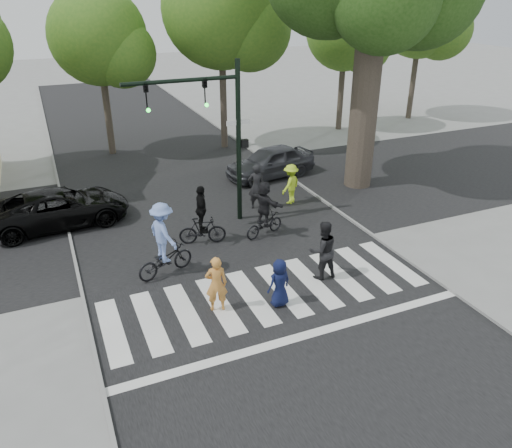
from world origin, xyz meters
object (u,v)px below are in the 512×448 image
Objects in this scene: traffic_signal at (216,122)px; cyclist_right at (264,212)px; car_suv at (59,208)px; car_grey at (270,162)px; pedestrian_woman at (216,284)px; pedestrian_adult at (323,250)px; cyclist_mid at (202,220)px; pedestrian_child at (280,283)px; cyclist_left at (164,244)px.

traffic_signal is 3.59m from cyclist_right.
car_grey is at bearing -84.91° from car_suv.
car_suv is at bearing -89.23° from car_grey.
pedestrian_adult reaches higher than pedestrian_woman.
car_suv is at bearing 141.25° from cyclist_mid.
pedestrian_woman is at bearing -130.16° from cyclist_right.
cyclist_right is at bearing -124.78° from car_suv.
cyclist_left reaches higher than pedestrian_child.
cyclist_mid is at bearing -133.47° from car_suv.
traffic_signal reaches higher than cyclist_right.
cyclist_left is (-4.39, 2.11, 0.10)m from pedestrian_adult.
cyclist_mid reaches higher than car_grey.
cyclist_left is 1.13× the size of cyclist_mid.
cyclist_right reaches higher than car_grey.
car_suv is at bearing 149.94° from cyclist_right.
pedestrian_adult is 4.87m from cyclist_left.
pedestrian_woman is 0.80× the size of cyclist_right.
pedestrian_woman is 0.88× the size of pedestrian_adult.
car_grey is (4.23, 9.69, 0.02)m from pedestrian_child.
cyclist_mid is at bearing 172.39° from cyclist_right.
pedestrian_child is 3.89m from cyclist_left.
car_suv is (-4.45, 3.57, -0.18)m from cyclist_mid.
cyclist_mid reaches higher than pedestrian_woman.
car_suv is (-6.69, 3.87, -0.23)m from cyclist_right.
traffic_signal reaches higher than pedestrian_adult.
pedestrian_adult is at bearing -166.73° from pedestrian_child.
cyclist_mid is 5.71m from car_suv.
car_suv is (-3.58, 7.57, -0.14)m from pedestrian_woman.
cyclist_left is at bearing -137.96° from cyclist_mid.
car_suv is (-2.74, 5.12, -0.35)m from cyclist_left.
car_suv is (-7.13, 7.22, -0.25)m from pedestrian_adult.
traffic_signal is 1.19× the size of car_suv.
car_grey is at bearing 62.94° from cyclist_right.
cyclist_mid is 2.26m from cyclist_right.
traffic_signal is at bearing 51.14° from cyclist_mid.
car_suv is 1.17× the size of car_grey.
pedestrian_woman is at bearing -110.31° from traffic_signal.
pedestrian_adult reaches higher than pedestrian_child.
traffic_signal is at bearing -116.24° from car_suv.
cyclist_left is at bearing -162.52° from cyclist_right.
pedestrian_woman reaches higher than car_grey.
pedestrian_woman reaches higher than pedestrian_child.
car_suv is at bearing -67.35° from pedestrian_child.
cyclist_right is 0.48× the size of car_grey.
car_grey is (5.06, 5.22, -0.14)m from cyclist_mid.
pedestrian_adult is at bearing -25.60° from cyclist_left.
traffic_signal is 3.58× the size of pedestrian_woman.
pedestrian_adult is at bearing -82.48° from cyclist_right.
pedestrian_adult is at bearing -161.42° from pedestrian_woman.
cyclist_mid reaches higher than pedestrian_adult.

